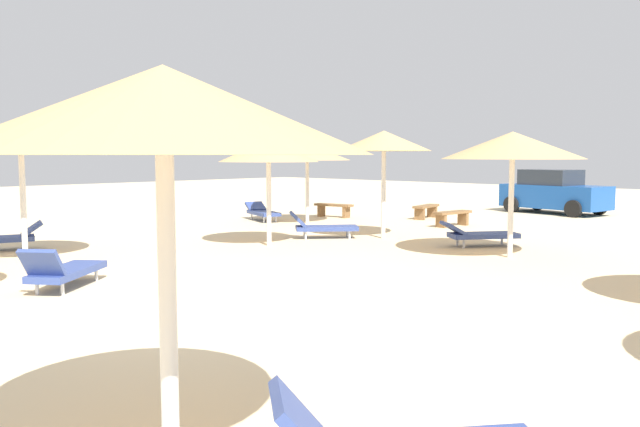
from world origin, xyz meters
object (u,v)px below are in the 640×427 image
(bench_1, at_px, (452,216))
(bench_2, at_px, (426,209))
(lounger_3, at_px, (322,227))
(parked_car, at_px, (554,192))
(lounger_1, at_px, (2,238))
(lounger_7, at_px, (262,212))
(parasol_3, at_px, (384,141))
(parasol_5, at_px, (513,146))
(lounger_2, at_px, (64,270))
(parasol_7, at_px, (307,152))
(bench_0, at_px, (334,208))
(parasol_1, at_px, (20,132))
(parasol_6, at_px, (163,112))
(parasol_9, at_px, (268,151))
(lounger_5, at_px, (478,234))

(bench_1, height_order, bench_2, same)
(lounger_3, distance_m, parked_car, 11.82)
(lounger_1, height_order, lounger_7, lounger_1)
(parasol_3, distance_m, lounger_3, 2.88)
(parasol_3, xyz_separation_m, parasol_5, (4.07, -0.65, -0.17))
(parasol_3, xyz_separation_m, lounger_2, (0.10, -9.01, -2.33))
(parasol_7, relative_size, bench_0, 1.88)
(lounger_1, bearing_deg, parasol_1, -7.66)
(parasol_6, distance_m, lounger_3, 13.40)
(parasol_7, relative_size, bench_1, 1.89)
(bench_1, bearing_deg, parasol_9, -98.53)
(lounger_3, xyz_separation_m, lounger_7, (-4.74, 2.00, -0.01))
(parasol_1, relative_size, bench_2, 1.98)
(lounger_7, bearing_deg, lounger_1, -85.39)
(parasol_5, bearing_deg, bench_2, 136.10)
(lounger_3, distance_m, bench_0, 5.97)
(parasol_3, relative_size, lounger_7, 1.46)
(parasol_6, xyz_separation_m, lounger_5, (-4.33, 11.84, -2.25))
(lounger_1, distance_m, parked_car, 19.45)
(parasol_5, relative_size, lounger_7, 1.54)
(parasol_3, height_order, bench_0, parasol_3)
(parasol_5, bearing_deg, parasol_6, -74.68)
(parasol_9, bearing_deg, parasol_5, 24.93)
(parasol_5, xyz_separation_m, bench_0, (-9.07, 4.15, -2.14))
(parasol_9, bearing_deg, bench_0, 119.73)
(parasol_3, distance_m, lounger_1, 9.91)
(bench_2, bearing_deg, lounger_5, -45.55)
(parasol_6, relative_size, parked_car, 0.68)
(bench_2, bearing_deg, bench_1, -37.00)
(bench_0, height_order, parked_car, parked_car)
(lounger_1, xyz_separation_m, lounger_3, (4.02, 6.92, 0.01))
(lounger_3, bearing_deg, lounger_2, -80.31)
(parasol_1, xyz_separation_m, lounger_1, (-2.07, 0.28, -2.45))
(parasol_7, xyz_separation_m, lounger_7, (-1.72, -0.51, -2.07))
(lounger_1, relative_size, parked_car, 0.47)
(parasol_7, bearing_deg, lounger_1, -96.06)
(parasol_1, xyz_separation_m, lounger_7, (-2.79, 9.20, -2.46))
(parasol_3, distance_m, parasol_6, 13.43)
(lounger_2, distance_m, bench_2, 14.58)
(parasol_3, relative_size, lounger_5, 1.55)
(parasol_3, xyz_separation_m, lounger_7, (-5.98, 0.85, -2.35))
(lounger_5, xyz_separation_m, bench_0, (-7.69, 3.10, 0.04))
(lounger_1, bearing_deg, lounger_3, 59.85)
(bench_2, bearing_deg, lounger_7, -129.81)
(parasol_6, distance_m, lounger_7, 18.04)
(parasol_6, xyz_separation_m, bench_2, (-9.23, 16.83, -2.21))
(lounger_5, bearing_deg, parasol_5, -37.21)
(parasol_1, xyz_separation_m, parasol_9, (1.96, 5.24, -0.39))
(lounger_3, relative_size, lounger_7, 0.91)
(lounger_2, distance_m, lounger_3, 7.98)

